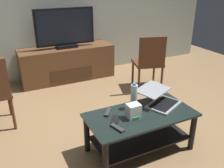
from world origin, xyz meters
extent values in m
plane|color=olive|center=(0.00, 0.00, 0.00)|extent=(7.68, 7.68, 0.00)
cube|color=black|center=(0.13, -0.30, 0.43)|extent=(1.11, 0.56, 0.02)
cube|color=black|center=(0.13, -0.30, 0.15)|extent=(0.97, 0.49, 0.02)
cylinder|color=black|center=(-0.37, -0.53, 0.21)|extent=(0.06, 0.06, 0.42)
cylinder|color=black|center=(0.64, -0.53, 0.21)|extent=(0.06, 0.06, 0.42)
cylinder|color=black|center=(-0.37, -0.06, 0.21)|extent=(0.06, 0.06, 0.42)
cylinder|color=black|center=(0.64, -0.06, 0.21)|extent=(0.06, 0.06, 0.42)
cube|color=brown|center=(0.05, 2.00, 0.30)|extent=(1.64, 0.49, 0.59)
cube|color=#432A18|center=(0.05, 1.75, 0.18)|extent=(0.74, 0.01, 0.21)
cube|color=black|center=(0.05, 1.98, 0.62)|extent=(0.35, 0.20, 0.05)
cube|color=black|center=(0.05, 1.98, 0.95)|extent=(1.01, 0.04, 0.61)
cube|color=black|center=(0.05, 1.96, 0.95)|extent=(0.94, 0.01, 0.55)
cube|color=#59331E|center=(1.12, 1.05, 0.43)|extent=(0.55, 0.55, 0.04)
cube|color=#59331E|center=(1.06, 0.86, 0.67)|extent=(0.41, 0.15, 0.47)
cylinder|color=#59331E|center=(1.35, 1.18, 0.21)|extent=(0.04, 0.04, 0.41)
cylinder|color=#59331E|center=(0.99, 1.29, 0.21)|extent=(0.04, 0.04, 0.41)
cylinder|color=#59331E|center=(1.25, 0.82, 0.21)|extent=(0.04, 0.04, 0.41)
cylinder|color=#59331E|center=(0.88, 0.92, 0.21)|extent=(0.04, 0.04, 0.41)
cylinder|color=#59331E|center=(-1.03, 1.09, 0.21)|extent=(0.04, 0.04, 0.42)
cylinder|color=#59331E|center=(-1.02, 0.71, 0.21)|extent=(0.04, 0.04, 0.42)
cube|color=gray|center=(0.45, -0.25, 0.45)|extent=(0.45, 0.39, 0.02)
cube|color=black|center=(0.45, -0.25, 0.46)|extent=(0.38, 0.32, 0.00)
cube|color=gray|center=(0.39, -0.12, 0.59)|extent=(0.45, 0.39, 0.04)
cube|color=silver|center=(0.39, -0.13, 0.59)|extent=(0.40, 0.35, 0.03)
cube|color=white|center=(0.03, -0.32, 0.51)|extent=(0.13, 0.11, 0.14)
cube|color=#19D84C|center=(0.03, -0.37, 0.47)|extent=(0.08, 0.00, 0.01)
cylinder|color=silver|center=(0.13, -0.15, 0.57)|extent=(0.07, 0.07, 0.26)
cylinder|color=blue|center=(0.13, -0.15, 0.71)|extent=(0.04, 0.04, 0.02)
cube|color=black|center=(-0.15, -0.29, 0.45)|extent=(0.14, 0.15, 0.01)
cube|color=#2D2D30|center=(-0.20, -0.43, 0.45)|extent=(0.08, 0.17, 0.02)
cube|color=#2D2D30|center=(-0.16, -0.13, 0.45)|extent=(0.13, 0.15, 0.02)
camera|label=1|loc=(-1.08, -2.09, 1.70)|focal=39.25mm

